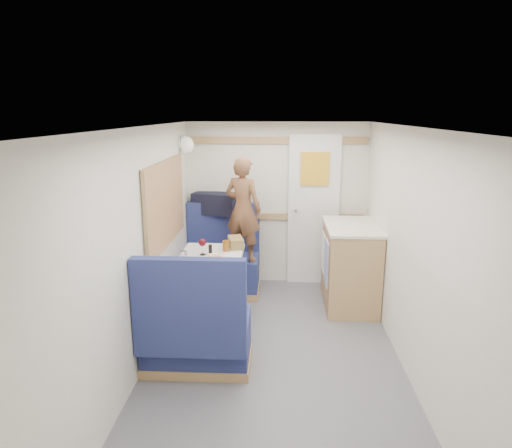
# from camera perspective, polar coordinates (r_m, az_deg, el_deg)

# --- Properties ---
(floor) EXTENTS (4.50, 4.50, 0.00)m
(floor) POSITION_cam_1_polar(r_m,az_deg,el_deg) (3.91, 2.20, -18.90)
(floor) COLOR #515156
(floor) RESTS_ON ground
(ceiling) EXTENTS (4.50, 4.50, 0.00)m
(ceiling) POSITION_cam_1_polar(r_m,az_deg,el_deg) (3.29, 2.52, 11.85)
(ceiling) COLOR silver
(ceiling) RESTS_ON wall_back
(wall_back) EXTENTS (2.20, 0.02, 2.00)m
(wall_back) POSITION_cam_1_polar(r_m,az_deg,el_deg) (5.65, 2.63, 2.47)
(wall_back) COLOR silver
(wall_back) RESTS_ON floor
(wall_left) EXTENTS (0.02, 4.50, 2.00)m
(wall_left) POSITION_cam_1_polar(r_m,az_deg,el_deg) (3.65, -15.24, -4.42)
(wall_left) COLOR silver
(wall_left) RESTS_ON floor
(wall_right) EXTENTS (0.02, 4.50, 2.00)m
(wall_right) POSITION_cam_1_polar(r_m,az_deg,el_deg) (3.63, 20.04, -4.88)
(wall_right) COLOR silver
(wall_right) RESTS_ON floor
(oak_trim_low) EXTENTS (2.15, 0.02, 0.08)m
(oak_trim_low) POSITION_cam_1_polar(r_m,az_deg,el_deg) (5.66, 2.61, 0.95)
(oak_trim_low) COLOR #8D6340
(oak_trim_low) RESTS_ON wall_back
(oak_trim_high) EXTENTS (2.15, 0.02, 0.08)m
(oak_trim_high) POSITION_cam_1_polar(r_m,az_deg,el_deg) (5.53, 2.72, 10.38)
(oak_trim_high) COLOR #8D6340
(oak_trim_high) RESTS_ON wall_back
(side_window) EXTENTS (0.04, 1.30, 0.72)m
(side_window) POSITION_cam_1_polar(r_m,az_deg,el_deg) (4.51, -11.32, 2.55)
(side_window) COLOR #ADB297
(side_window) RESTS_ON wall_left
(rear_door) EXTENTS (0.62, 0.12, 1.86)m
(rear_door) POSITION_cam_1_polar(r_m,az_deg,el_deg) (5.64, 7.20, 2.07)
(rear_door) COLOR white
(rear_door) RESTS_ON wall_back
(dinette_table) EXTENTS (0.62, 0.92, 0.72)m
(dinette_table) POSITION_cam_1_polar(r_m,az_deg,el_deg) (4.61, -5.70, -5.84)
(dinette_table) COLOR white
(dinette_table) RESTS_ON floor
(bench_far) EXTENTS (0.90, 0.59, 1.05)m
(bench_far) POSITION_cam_1_polar(r_m,az_deg,el_deg) (5.50, -4.30, -5.42)
(bench_far) COLOR #17204A
(bench_far) RESTS_ON floor
(bench_near) EXTENTS (0.90, 0.59, 1.05)m
(bench_near) POSITION_cam_1_polar(r_m,az_deg,el_deg) (3.93, -7.53, -13.74)
(bench_near) COLOR #17204A
(bench_near) RESTS_ON floor
(ledge) EXTENTS (0.90, 0.14, 0.04)m
(ledge) POSITION_cam_1_polar(r_m,az_deg,el_deg) (5.59, -4.08, 1.07)
(ledge) COLOR #8D6340
(ledge) RESTS_ON bench_far
(dome_light) EXTENTS (0.20, 0.20, 0.20)m
(dome_light) POSITION_cam_1_polar(r_m,az_deg,el_deg) (5.26, -8.88, 9.73)
(dome_light) COLOR white
(dome_light) RESTS_ON wall_left
(galley_counter) EXTENTS (0.57, 0.92, 0.92)m
(galley_counter) POSITION_cam_1_polar(r_m,az_deg,el_deg) (5.17, 11.64, -5.02)
(galley_counter) COLOR #8D6340
(galley_counter) RESTS_ON floor
(person) EXTENTS (0.51, 0.43, 1.19)m
(person) POSITION_cam_1_polar(r_m,az_deg,el_deg) (5.13, -1.63, 1.83)
(person) COLOR brown
(person) RESTS_ON bench_far
(duffel_bag) EXTENTS (0.58, 0.39, 0.26)m
(duffel_bag) POSITION_cam_1_polar(r_m,az_deg,el_deg) (5.57, -5.10, 2.57)
(duffel_bag) COLOR black
(duffel_bag) RESTS_ON ledge
(tray) EXTENTS (0.30, 0.38, 0.02)m
(tray) POSITION_cam_1_polar(r_m,az_deg,el_deg) (4.21, -3.61, -5.37)
(tray) COLOR white
(tray) RESTS_ON dinette_table
(orange_fruit) EXTENTS (0.08, 0.08, 0.08)m
(orange_fruit) POSITION_cam_1_polar(r_m,az_deg,el_deg) (4.25, -4.52, -4.53)
(orange_fruit) COLOR #D34A09
(orange_fruit) RESTS_ON tray
(cheese_block) EXTENTS (0.12, 0.09, 0.04)m
(cheese_block) POSITION_cam_1_polar(r_m,az_deg,el_deg) (4.44, -5.39, -4.01)
(cheese_block) COLOR #F0D48A
(cheese_block) RESTS_ON tray
(wine_glass) EXTENTS (0.08, 0.08, 0.17)m
(wine_glass) POSITION_cam_1_polar(r_m,az_deg,el_deg) (4.57, -6.72, -2.38)
(wine_glass) COLOR white
(wine_glass) RESTS_ON dinette_table
(tumbler_left) EXTENTS (0.06, 0.06, 0.10)m
(tumbler_left) POSITION_cam_1_polar(r_m,az_deg,el_deg) (4.42, -9.00, -4.01)
(tumbler_left) COLOR white
(tumbler_left) RESTS_ON dinette_table
(beer_glass) EXTENTS (0.07, 0.07, 0.11)m
(beer_glass) POSITION_cam_1_polar(r_m,az_deg,el_deg) (4.70, -3.79, -2.75)
(beer_glass) COLOR brown
(beer_glass) RESTS_ON dinette_table
(pepper_grinder) EXTENTS (0.04, 0.04, 0.10)m
(pepper_grinder) POSITION_cam_1_polar(r_m,az_deg,el_deg) (4.60, -5.73, -3.18)
(pepper_grinder) COLOR black
(pepper_grinder) RESTS_ON dinette_table
(salt_grinder) EXTENTS (0.04, 0.04, 0.09)m
(salt_grinder) POSITION_cam_1_polar(r_m,az_deg,el_deg) (4.65, -5.71, -3.09)
(salt_grinder) COLOR silver
(salt_grinder) RESTS_ON dinette_table
(bread_loaf) EXTENTS (0.19, 0.28, 0.11)m
(bread_loaf) POSITION_cam_1_polar(r_m,az_deg,el_deg) (4.82, -2.55, -2.32)
(bread_loaf) COLOR olive
(bread_loaf) RESTS_ON dinette_table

